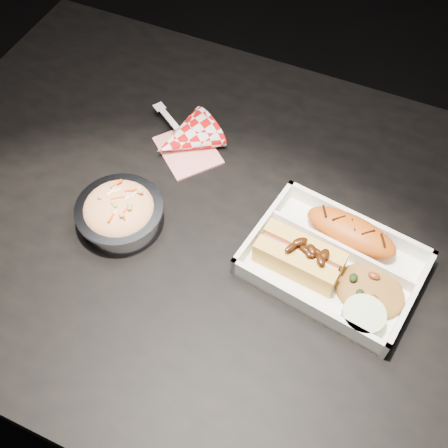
{
  "coord_description": "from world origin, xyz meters",
  "views": [
    {
      "loc": [
        0.19,
        -0.47,
        1.49
      ],
      "look_at": [
        -0.01,
        -0.04,
        0.81
      ],
      "focal_mm": 45.0,
      "sensor_mm": 36.0,
      "label": 1
    }
  ],
  "objects_px": {
    "dining_table": "(238,255)",
    "foil_coleslaw_cup": "(120,212)",
    "napkin_fork": "(185,139)",
    "hotdog": "(300,256)",
    "fried_pastry": "(351,232)",
    "food_tray": "(333,265)"
  },
  "relations": [
    {
      "from": "fried_pastry",
      "to": "foil_coleslaw_cup",
      "type": "height_order",
      "value": "foil_coleslaw_cup"
    },
    {
      "from": "fried_pastry",
      "to": "hotdog",
      "type": "bearing_deg",
      "value": -127.34
    },
    {
      "from": "dining_table",
      "to": "food_tray",
      "type": "distance_m",
      "value": 0.19
    },
    {
      "from": "food_tray",
      "to": "napkin_fork",
      "type": "relative_size",
      "value": 1.62
    },
    {
      "from": "dining_table",
      "to": "hotdog",
      "type": "bearing_deg",
      "value": -16.81
    },
    {
      "from": "fried_pastry",
      "to": "food_tray",
      "type": "bearing_deg",
      "value": -98.58
    },
    {
      "from": "food_tray",
      "to": "napkin_fork",
      "type": "height_order",
      "value": "napkin_fork"
    },
    {
      "from": "food_tray",
      "to": "foil_coleslaw_cup",
      "type": "distance_m",
      "value": 0.34
    },
    {
      "from": "fried_pastry",
      "to": "hotdog",
      "type": "xyz_separation_m",
      "value": [
        -0.06,
        -0.07,
        0.0
      ]
    },
    {
      "from": "dining_table",
      "to": "foil_coleslaw_cup",
      "type": "distance_m",
      "value": 0.22
    },
    {
      "from": "food_tray",
      "to": "foil_coleslaw_cup",
      "type": "relative_size",
      "value": 2.0
    },
    {
      "from": "napkin_fork",
      "to": "fried_pastry",
      "type": "bearing_deg",
      "value": 18.98
    },
    {
      "from": "dining_table",
      "to": "napkin_fork",
      "type": "bearing_deg",
      "value": 142.49
    },
    {
      "from": "food_tray",
      "to": "hotdog",
      "type": "distance_m",
      "value": 0.06
    },
    {
      "from": "dining_table",
      "to": "napkin_fork",
      "type": "xyz_separation_m",
      "value": [
        -0.16,
        0.12,
        0.11
      ]
    },
    {
      "from": "dining_table",
      "to": "food_tray",
      "type": "xyz_separation_m",
      "value": [
        0.16,
        -0.01,
        0.1
      ]
    },
    {
      "from": "napkin_fork",
      "to": "hotdog",
      "type": "bearing_deg",
      "value": 2.79
    },
    {
      "from": "food_tray",
      "to": "hotdog",
      "type": "relative_size",
      "value": 2.05
    },
    {
      "from": "dining_table",
      "to": "food_tray",
      "type": "bearing_deg",
      "value": -4.91
    },
    {
      "from": "fried_pastry",
      "to": "napkin_fork",
      "type": "distance_m",
      "value": 0.33
    },
    {
      "from": "dining_table",
      "to": "foil_coleslaw_cup",
      "type": "xyz_separation_m",
      "value": [
        -0.17,
        -0.07,
        0.12
      ]
    },
    {
      "from": "dining_table",
      "to": "food_tray",
      "type": "relative_size",
      "value": 4.38
    }
  ]
}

